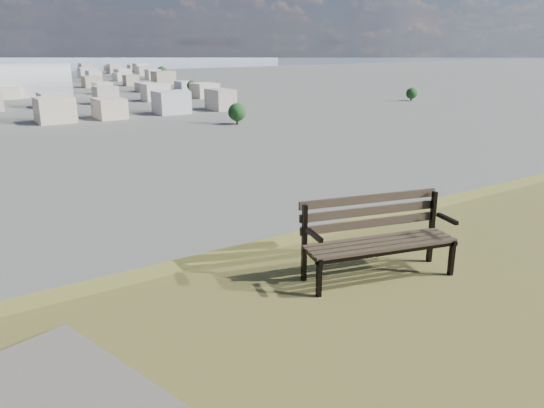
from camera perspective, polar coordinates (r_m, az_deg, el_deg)
park_bench at (r=5.59m, az=11.16°, el=-3.07°), size 1.66×0.89×0.83m
arena at (r=313.34m, az=-25.60°, el=11.31°), size 56.06×32.53×22.22m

